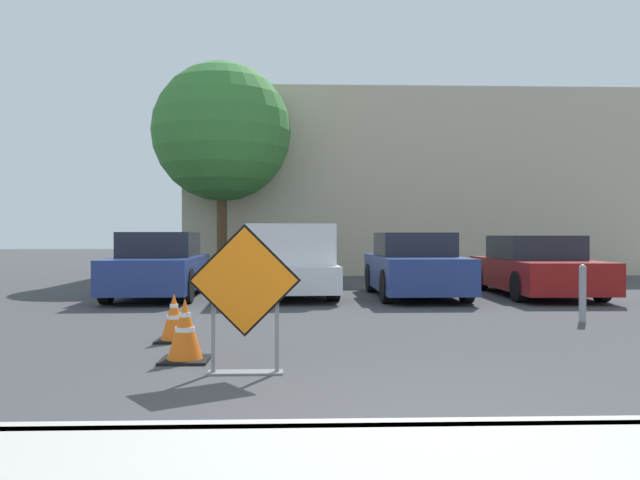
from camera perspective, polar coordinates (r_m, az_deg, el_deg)
ground_plane at (r=14.17m, az=1.56°, el=-5.12°), size 96.00×96.00×0.00m
curb_lip at (r=4.37m, az=10.14°, el=-16.94°), size 22.62×0.20×0.14m
road_closed_sign at (r=6.19m, az=-6.89°, el=-4.83°), size 1.11×0.20×1.48m
traffic_cone_nearest at (r=7.01m, az=-12.24°, el=-8.09°), size 0.52×0.52×0.69m
traffic_cone_second at (r=8.32m, az=-13.20°, el=-6.96°), size 0.45×0.45×0.63m
parked_car_nearest at (r=14.20m, az=-14.48°, el=-2.39°), size 1.88×4.10×1.44m
pickup_truck at (r=14.13m, az=-2.93°, el=-2.20°), size 2.23×5.11×1.61m
parked_car_second at (r=13.98m, az=8.62°, el=-2.43°), size 1.85×4.03×1.43m
parked_car_third at (r=15.00m, az=19.10°, el=-2.39°), size 1.96×4.45×1.36m
bollard_nearest at (r=10.70m, az=22.88°, el=-4.36°), size 0.12×0.12×0.91m
building_facade_backdrop at (r=23.72m, az=7.80°, el=4.87°), size 15.77×5.00×6.40m
street_tree_behind_lot at (r=20.11m, az=-8.97°, el=9.69°), size 4.34×4.34×6.79m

